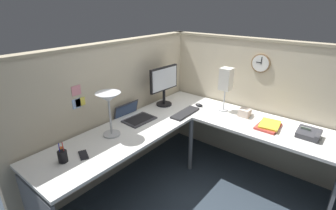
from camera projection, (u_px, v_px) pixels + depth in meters
ground_plane at (193, 180)px, 2.95m from camera, size 6.80×6.80×0.00m
cubicle_wall_back at (116, 110)px, 2.89m from camera, size 2.57×0.12×1.58m
cubicle_wall_right at (251, 102)px, 3.13m from camera, size 0.12×2.37×1.58m
desk at (192, 140)px, 2.58m from camera, size 2.35×2.15×0.73m
monitor at (164, 83)px, 3.10m from camera, size 0.46×0.20×0.50m
laptop at (134, 116)px, 2.84m from camera, size 0.36×0.39×0.22m
keyboard at (185, 113)px, 2.95m from camera, size 0.43×0.15×0.02m
computer_mouse at (199, 105)px, 3.16m from camera, size 0.06×0.10×0.03m
desk_lamp_dome at (109, 101)px, 2.34m from camera, size 0.24×0.24×0.44m
pen_cup at (63, 156)px, 2.04m from camera, size 0.08×0.08×0.18m
cell_phone at (83, 155)px, 2.14m from camera, size 0.12×0.16×0.01m
office_phone at (309, 134)px, 2.42m from camera, size 0.19×0.21×0.11m
book_stack at (269, 126)px, 2.62m from camera, size 0.30×0.23×0.04m
desk_lamp_paper at (226, 80)px, 2.90m from camera, size 0.13×0.13×0.53m
tissue_box at (245, 113)px, 2.87m from camera, size 0.12×0.12×0.09m
wall_clock at (261, 63)px, 2.85m from camera, size 0.04×0.22×0.22m
pinned_note_leftmost at (80, 102)px, 2.42m from camera, size 0.11×0.00×0.08m
pinned_note_middle at (77, 104)px, 2.39m from camera, size 0.09×0.00×0.09m
pinned_note_rightmost at (76, 90)px, 2.36m from camera, size 0.10×0.00×0.09m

